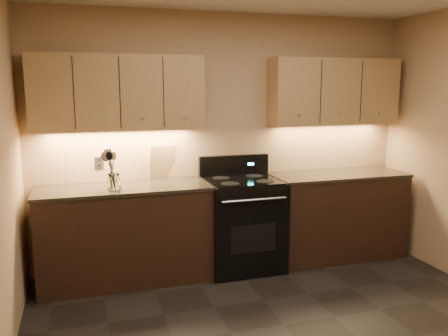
{
  "coord_description": "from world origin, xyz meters",
  "views": [
    {
      "loc": [
        -1.48,
        -2.74,
        1.88
      ],
      "look_at": [
        -0.19,
        1.45,
        1.1
      ],
      "focal_mm": 38.0,
      "sensor_mm": 36.0,
      "label": 1
    }
  ],
  "objects": [
    {
      "name": "wall_back",
      "position": [
        0.0,
        2.0,
        1.3
      ],
      "size": [
        4.0,
        0.04,
        2.6
      ],
      "primitive_type": "cube",
      "color": "tan",
      "rests_on": "ground"
    },
    {
      "name": "counter_left",
      "position": [
        -1.1,
        1.7,
        0.47
      ],
      "size": [
        1.62,
        0.62,
        0.93
      ],
      "color": "black",
      "rests_on": "ground"
    },
    {
      "name": "counter_right",
      "position": [
        1.18,
        1.7,
        0.47
      ],
      "size": [
        1.46,
        0.62,
        0.93
      ],
      "color": "black",
      "rests_on": "ground"
    },
    {
      "name": "stove",
      "position": [
        0.08,
        1.68,
        0.48
      ],
      "size": [
        0.76,
        0.68,
        1.14
      ],
      "color": "black",
      "rests_on": "ground"
    },
    {
      "name": "upper_cab_left",
      "position": [
        -1.1,
        1.85,
        1.8
      ],
      "size": [
        1.6,
        0.3,
        0.7
      ],
      "primitive_type": "cube",
      "color": "tan",
      "rests_on": "wall_back"
    },
    {
      "name": "upper_cab_right",
      "position": [
        1.18,
        1.85,
        1.8
      ],
      "size": [
        1.44,
        0.3,
        0.7
      ],
      "primitive_type": "cube",
      "color": "tan",
      "rests_on": "wall_back"
    },
    {
      "name": "outlet_plate",
      "position": [
        -1.3,
        1.99,
        1.12
      ],
      "size": [
        0.08,
        0.01,
        0.12
      ],
      "primitive_type": "cube",
      "color": "#B2B5BA",
      "rests_on": "wall_back"
    },
    {
      "name": "utensil_crock",
      "position": [
        -1.19,
        1.6,
        1.0
      ],
      "size": [
        0.14,
        0.14,
        0.15
      ],
      "color": "white",
      "rests_on": "counter_left"
    },
    {
      "name": "cutting_board",
      "position": [
        -0.68,
        1.97,
        1.1
      ],
      "size": [
        0.28,
        0.14,
        0.35
      ],
      "primitive_type": "cube",
      "rotation": [
        0.15,
        0.0,
        0.29
      ],
      "color": "tan",
      "rests_on": "counter_left"
    },
    {
      "name": "wooden_spoon",
      "position": [
        -1.22,
        1.59,
        1.11
      ],
      "size": [
        0.11,
        0.12,
        0.33
      ],
      "primitive_type": null,
      "rotation": [
        -0.15,
        0.16,
        0.24
      ],
      "color": "tan",
      "rests_on": "utensil_crock"
    },
    {
      "name": "black_spoon",
      "position": [
        -1.2,
        1.62,
        1.11
      ],
      "size": [
        0.09,
        0.11,
        0.34
      ],
      "primitive_type": null,
      "rotation": [
        0.13,
        -0.06,
        -0.11
      ],
      "color": "black",
      "rests_on": "utensil_crock"
    },
    {
      "name": "black_turner",
      "position": [
        -1.19,
        1.57,
        1.13
      ],
      "size": [
        0.13,
        0.18,
        0.39
      ],
      "primitive_type": null,
      "rotation": [
        -0.26,
        -0.06,
        0.21
      ],
      "color": "black",
      "rests_on": "utensil_crock"
    },
    {
      "name": "steel_spatula",
      "position": [
        -1.16,
        1.61,
        1.14
      ],
      "size": [
        0.2,
        0.14,
        0.4
      ],
      "primitive_type": null,
      "rotation": [
        0.18,
        -0.19,
        -0.39
      ],
      "color": "silver",
      "rests_on": "utensil_crock"
    },
    {
      "name": "steel_skimmer",
      "position": [
        -1.15,
        1.58,
        1.11
      ],
      "size": [
        0.2,
        0.12,
        0.35
      ],
      "primitive_type": null,
      "rotation": [
        -0.09,
        -0.35,
        0.08
      ],
      "color": "silver",
      "rests_on": "utensil_crock"
    }
  ]
}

